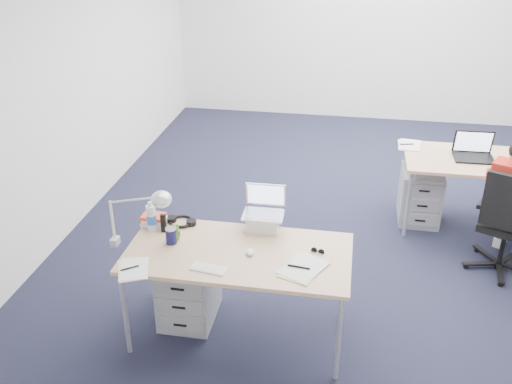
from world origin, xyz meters
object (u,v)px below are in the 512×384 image
at_px(dark_laptop, 476,146).
at_px(water_bottle, 151,216).
at_px(drawer_pedestal_far, 420,195).
at_px(drawer_pedestal_near, 189,288).
at_px(desk_near, 238,257).
at_px(bear_figurine, 176,232).
at_px(office_chair, 503,242).
at_px(silver_laptop, 263,210).
at_px(headphones, 181,221).
at_px(computer_mouse, 250,252).
at_px(book_stack, 154,220).
at_px(desk_lamp, 131,217).
at_px(desk_far, 489,164).
at_px(sunglasses, 318,251).
at_px(wireless_keyboard, 209,269).
at_px(cordless_phone, 164,223).
at_px(can_koozie, 171,236).

bearing_deg(dark_laptop, water_bottle, -146.34).
bearing_deg(water_bottle, drawer_pedestal_far, 41.07).
xyz_separation_m(drawer_pedestal_near, dark_laptop, (2.34, 1.91, 0.59)).
xyz_separation_m(desk_near, bear_figurine, (-0.48, 0.08, 0.11)).
height_order(office_chair, silver_laptop, silver_laptop).
bearing_deg(drawer_pedestal_far, headphones, -138.60).
bearing_deg(office_chair, dark_laptop, 128.59).
distance_m(silver_laptop, computer_mouse, 0.40).
bearing_deg(book_stack, office_chair, 18.99).
bearing_deg(headphones, desk_near, -24.22).
xyz_separation_m(desk_near, desk_lamp, (-0.75, -0.07, 0.29)).
distance_m(desk_far, book_stack, 3.30).
bearing_deg(sunglasses, headphones, -178.29).
distance_m(wireless_keyboard, bear_figurine, 0.47).
bearing_deg(desk_far, desk_near, -135.37).
height_order(wireless_keyboard, desk_lamp, desk_lamp).
bearing_deg(office_chair, computer_mouse, -123.78).
bearing_deg(sunglasses, water_bottle, -170.25).
relative_size(office_chair, silver_laptop, 3.05).
bearing_deg(dark_laptop, bear_figurine, -142.45).
bearing_deg(headphones, cordless_phone, -113.70).
distance_m(desk_far, cordless_phone, 3.26).
height_order(desk_far, drawer_pedestal_near, desk_far).
height_order(computer_mouse, water_bottle, water_bottle).
distance_m(desk_far, computer_mouse, 2.86).
height_order(sunglasses, dark_laptop, dark_laptop).
distance_m(book_stack, sunglasses, 1.29).
bearing_deg(water_bottle, dark_laptop, 35.19).
relative_size(bear_figurine, desk_lamp, 0.27).
height_order(drawer_pedestal_far, sunglasses, sunglasses).
height_order(desk_far, drawer_pedestal_far, desk_far).
height_order(drawer_pedestal_far, book_stack, book_stack).
bearing_deg(water_bottle, can_koozie, -38.04).
height_order(can_koozie, water_bottle, water_bottle).
height_order(office_chair, drawer_pedestal_near, office_chair).
relative_size(headphones, dark_laptop, 0.66).
xyz_separation_m(headphones, cordless_phone, (-0.09, -0.15, 0.05)).
xyz_separation_m(office_chair, can_koozie, (-2.62, -1.21, 0.51)).
relative_size(bear_figurine, book_stack, 0.72).
height_order(desk_near, drawer_pedestal_far, desk_near).
relative_size(desk_near, sunglasses, 16.09).
bearing_deg(desk_lamp, headphones, 50.21).
bearing_deg(cordless_phone, water_bottle, 175.16).
bearing_deg(desk_far, can_koozie, -141.93).
bearing_deg(drawer_pedestal_near, desk_far, 37.60).
xyz_separation_m(can_koozie, bear_figurine, (0.02, 0.05, 0.00)).
bearing_deg(office_chair, wireless_keyboard, -122.21).
distance_m(office_chair, computer_mouse, 2.43).
height_order(silver_laptop, cordless_phone, silver_laptop).
height_order(drawer_pedestal_far, water_bottle, water_bottle).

